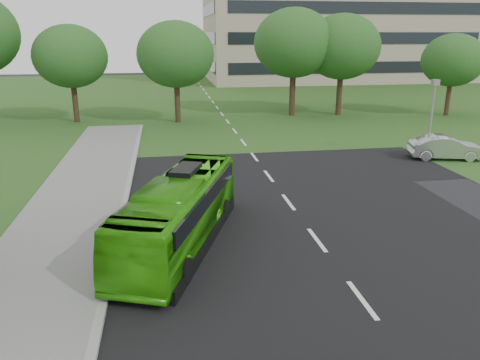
{
  "coord_description": "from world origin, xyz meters",
  "views": [
    {
      "loc": [
        -5.17,
        -12.74,
        7.1
      ],
      "look_at": [
        -2.39,
        4.57,
        1.6
      ],
      "focal_mm": 35.0,
      "sensor_mm": 36.0,
      "label": 1
    }
  ],
  "objects_px": {
    "tree_park_c": "(294,43)",
    "tree_park_d": "(342,47)",
    "tree_park_b": "(176,55)",
    "bus": "(180,212)",
    "camera_pole": "(432,109)",
    "tree_park_e": "(453,60)",
    "sedan": "(446,147)",
    "tree_park_a": "(70,57)"
  },
  "relations": [
    {
      "from": "tree_park_c",
      "to": "sedan",
      "type": "bearing_deg",
      "value": -73.57
    },
    {
      "from": "tree_park_b",
      "to": "tree_park_e",
      "type": "height_order",
      "value": "tree_park_b"
    },
    {
      "from": "tree_park_b",
      "to": "sedan",
      "type": "distance_m",
      "value": 21.63
    },
    {
      "from": "bus",
      "to": "camera_pole",
      "type": "height_order",
      "value": "camera_pole"
    },
    {
      "from": "tree_park_e",
      "to": "camera_pole",
      "type": "height_order",
      "value": "tree_park_e"
    },
    {
      "from": "bus",
      "to": "tree_park_a",
      "type": "bearing_deg",
      "value": 127.06
    },
    {
      "from": "tree_park_b",
      "to": "tree_park_d",
      "type": "height_order",
      "value": "tree_park_d"
    },
    {
      "from": "tree_park_c",
      "to": "tree_park_d",
      "type": "xyz_separation_m",
      "value": [
        4.31,
        -0.29,
        -0.33
      ]
    },
    {
      "from": "camera_pole",
      "to": "tree_park_d",
      "type": "bearing_deg",
      "value": 106.39
    },
    {
      "from": "tree_park_d",
      "to": "tree_park_b",
      "type": "bearing_deg",
      "value": -173.88
    },
    {
      "from": "tree_park_e",
      "to": "sedan",
      "type": "bearing_deg",
      "value": -122.25
    },
    {
      "from": "tree_park_a",
      "to": "tree_park_d",
      "type": "bearing_deg",
      "value": 0.3
    },
    {
      "from": "tree_park_c",
      "to": "sedan",
      "type": "relative_size",
      "value": 2.2
    },
    {
      "from": "tree_park_c",
      "to": "tree_park_e",
      "type": "distance_m",
      "value": 14.11
    },
    {
      "from": "tree_park_d",
      "to": "bus",
      "type": "distance_m",
      "value": 30.18
    },
    {
      "from": "tree_park_a",
      "to": "tree_park_c",
      "type": "height_order",
      "value": "tree_park_c"
    },
    {
      "from": "tree_park_a",
      "to": "sedan",
      "type": "xyz_separation_m",
      "value": [
        23.57,
        -16.09,
        -4.64
      ]
    },
    {
      "from": "sedan",
      "to": "camera_pole",
      "type": "xyz_separation_m",
      "value": [
        -1.06,
        0.16,
        2.29
      ]
    },
    {
      "from": "camera_pole",
      "to": "tree_park_b",
      "type": "bearing_deg",
      "value": 152.48
    },
    {
      "from": "tree_park_a",
      "to": "tree_park_d",
      "type": "relative_size",
      "value": 0.89
    },
    {
      "from": "tree_park_b",
      "to": "tree_park_e",
      "type": "distance_m",
      "value": 24.18
    },
    {
      "from": "tree_park_c",
      "to": "bus",
      "type": "bearing_deg",
      "value": -113.12
    },
    {
      "from": "tree_park_b",
      "to": "sedan",
      "type": "bearing_deg",
      "value": -43.96
    },
    {
      "from": "tree_park_d",
      "to": "camera_pole",
      "type": "xyz_separation_m",
      "value": [
        -0.5,
        -16.05,
        -3.0
      ]
    },
    {
      "from": "tree_park_d",
      "to": "camera_pole",
      "type": "height_order",
      "value": "tree_park_d"
    },
    {
      "from": "tree_park_c",
      "to": "camera_pole",
      "type": "xyz_separation_m",
      "value": [
        3.81,
        -16.34,
        -3.33
      ]
    },
    {
      "from": "tree_park_b",
      "to": "sedan",
      "type": "xyz_separation_m",
      "value": [
        15.18,
        -14.64,
        -4.8
      ]
    },
    {
      "from": "tree_park_c",
      "to": "bus",
      "type": "height_order",
      "value": "tree_park_c"
    },
    {
      "from": "tree_park_b",
      "to": "camera_pole",
      "type": "height_order",
      "value": "tree_park_b"
    },
    {
      "from": "tree_park_c",
      "to": "tree_park_d",
      "type": "distance_m",
      "value": 4.33
    },
    {
      "from": "sedan",
      "to": "camera_pole",
      "type": "height_order",
      "value": "camera_pole"
    },
    {
      "from": "tree_park_a",
      "to": "tree_park_b",
      "type": "bearing_deg",
      "value": -9.79
    },
    {
      "from": "tree_park_c",
      "to": "tree_park_e",
      "type": "height_order",
      "value": "tree_park_c"
    },
    {
      "from": "tree_park_d",
      "to": "sedan",
      "type": "bearing_deg",
      "value": -88.04
    },
    {
      "from": "camera_pole",
      "to": "bus",
      "type": "bearing_deg",
      "value": -129.19
    },
    {
      "from": "bus",
      "to": "tree_park_c",
      "type": "bearing_deg",
      "value": 87.13
    },
    {
      "from": "tree_park_c",
      "to": "bus",
      "type": "distance_m",
      "value": 28.55
    },
    {
      "from": "tree_park_b",
      "to": "bus",
      "type": "bearing_deg",
      "value": -91.7
    },
    {
      "from": "bus",
      "to": "sedan",
      "type": "xyz_separation_m",
      "value": [
        15.89,
        9.34,
        -0.51
      ]
    },
    {
      "from": "tree_park_e",
      "to": "tree_park_b",
      "type": "bearing_deg",
      "value": 179.04
    },
    {
      "from": "sedan",
      "to": "tree_park_b",
      "type": "bearing_deg",
      "value": 59.55
    },
    {
      "from": "tree_park_a",
      "to": "tree_park_e",
      "type": "xyz_separation_m",
      "value": [
        32.56,
        -1.85,
        -0.47
      ]
    }
  ]
}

